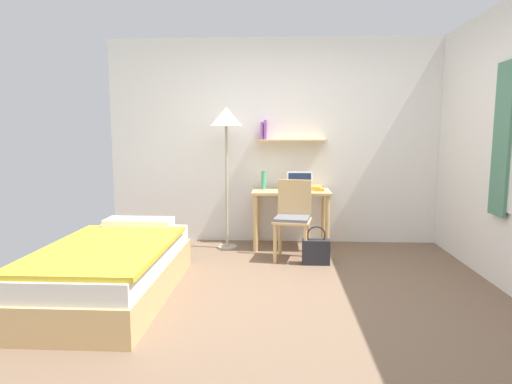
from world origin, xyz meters
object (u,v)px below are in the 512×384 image
(standing_lamp, at_px, (226,125))
(book_stack, at_px, (316,188))
(desk, at_px, (291,202))
(bed, at_px, (113,269))
(water_bottle, at_px, (264,180))
(laptop, at_px, (300,186))
(desk_chair, at_px, (293,216))
(handbag, at_px, (316,251))

(standing_lamp, distance_m, book_stack, 1.34)
(desk, bearing_deg, bed, -132.48)
(water_bottle, bearing_deg, standing_lamp, -159.58)
(laptop, height_order, book_stack, laptop)
(desk_chair, height_order, water_bottle, water_bottle)
(bed, height_order, book_stack, book_stack)
(bed, xyz_separation_m, water_bottle, (1.24, 1.81, 0.59))
(desk, xyz_separation_m, water_bottle, (-0.34, 0.08, 0.26))
(desk_chair, bearing_deg, book_stack, 60.05)
(desk, relative_size, book_stack, 4.17)
(desk_chair, relative_size, standing_lamp, 0.52)
(book_stack, bearing_deg, desk, -176.63)
(laptop, relative_size, water_bottle, 1.37)
(bed, distance_m, standing_lamp, 2.23)
(book_stack, bearing_deg, desk_chair, -119.95)
(standing_lamp, bearing_deg, bed, -115.95)
(desk_chair, xyz_separation_m, laptop, (0.10, 0.51, 0.28))
(standing_lamp, distance_m, handbag, 1.82)
(laptop, bearing_deg, bed, -134.15)
(desk, height_order, laptop, laptop)
(bed, xyz_separation_m, standing_lamp, (0.80, 1.64, 1.27))
(desk, distance_m, book_stack, 0.35)
(bed, xyz_separation_m, desk_chair, (1.59, 1.24, 0.25))
(water_bottle, height_order, book_stack, water_bottle)
(bed, distance_m, laptop, 2.49)
(standing_lamp, height_order, water_bottle, standing_lamp)
(desk, xyz_separation_m, book_stack, (0.30, 0.02, 0.17))
(standing_lamp, bearing_deg, laptop, 6.33)
(desk_chair, xyz_separation_m, book_stack, (0.29, 0.51, 0.25))
(bed, height_order, desk, desk)
(handbag, bearing_deg, standing_lamp, 149.14)
(standing_lamp, xyz_separation_m, handbag, (1.04, -0.62, -1.36))
(desk, relative_size, water_bottle, 4.07)
(desk_chair, bearing_deg, bed, -142.20)
(bed, relative_size, desk, 2.03)
(desk, distance_m, laptop, 0.23)
(desk, bearing_deg, book_stack, 3.37)
(desk_chair, xyz_separation_m, standing_lamp, (-0.79, 0.41, 1.02))
(desk_chair, distance_m, book_stack, 0.64)
(desk, bearing_deg, handbag, -70.18)
(laptop, height_order, handbag, laptop)
(bed, relative_size, laptop, 6.03)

